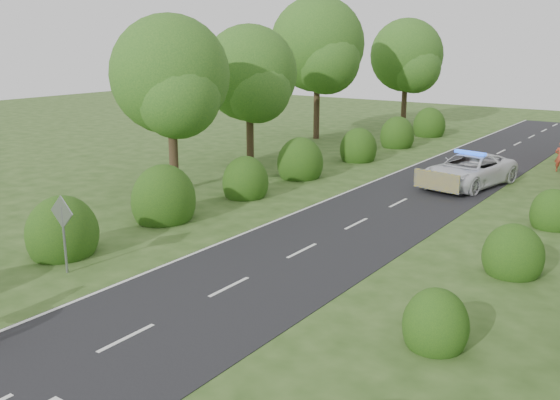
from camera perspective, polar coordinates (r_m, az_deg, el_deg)
The scene contains 11 objects.
ground at distance 16.26m, azimuth -13.85°, elevation -12.21°, with size 120.00×120.00×0.00m, color #2F4B1B.
road at distance 27.76m, azimuth 9.91°, elevation -0.71°, with size 6.00×70.00×0.02m, color black.
road_markings at distance 26.68m, azimuth 4.90°, elevation -1.13°, with size 4.96×70.00×0.01m.
hedgerow_left at distance 28.25m, azimuth -4.99°, elevation 1.27°, with size 2.75×50.41×3.00m.
hedgerow_right at distance 22.10m, azimuth 21.32°, elevation -4.01°, with size 2.10×45.78×2.10m.
tree_left_a at distance 29.86m, azimuth -9.85°, elevation 10.75°, with size 5.74×5.60×8.38m.
tree_left_b at distance 36.90m, azimuth -2.65°, elevation 11.16°, with size 5.74×5.60×8.07m.
tree_left_c at distance 45.90m, azimuth 3.66°, elevation 13.66°, with size 6.97×6.80×10.22m.
tree_left_d at distance 53.69m, azimuth 11.67°, elevation 12.57°, with size 6.15×6.00×8.89m.
road_sign at distance 20.53m, azimuth -19.24°, elevation -1.98°, with size 1.06×0.08×2.53m.
police_van at distance 32.62m, azimuth 16.87°, elevation 2.61°, with size 3.77×6.30×1.78m.
Camera 1 is at (11.18, -9.37, 7.20)m, focal length 40.00 mm.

